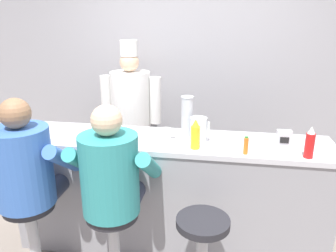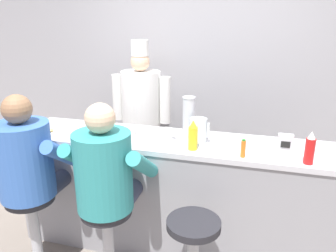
{
  "view_description": "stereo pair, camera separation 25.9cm",
  "coord_description": "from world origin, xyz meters",
  "views": [
    {
      "loc": [
        0.4,
        -2.17,
        1.94
      ],
      "look_at": [
        -0.0,
        0.26,
        1.13
      ],
      "focal_mm": 35.0,
      "sensor_mm": 36.0,
      "label": 1
    },
    {
      "loc": [
        0.65,
        -2.11,
        1.94
      ],
      "look_at": [
        -0.0,
        0.26,
        1.13
      ],
      "focal_mm": 35.0,
      "sensor_mm": 36.0,
      "label": 2
    }
  ],
  "objects": [
    {
      "name": "wall_back",
      "position": [
        0.0,
        1.67,
        1.35
      ],
      "size": [
        10.0,
        0.06,
        2.7
      ],
      "color": "#99999E",
      "rests_on": "ground_plane"
    },
    {
      "name": "diner_counter",
      "position": [
        0.0,
        0.29,
        0.51
      ],
      "size": [
        2.6,
        0.58,
        1.01
      ],
      "color": "gray",
      "rests_on": "ground_plane"
    },
    {
      "name": "ketchup_bottle_red",
      "position": [
        1.03,
        0.08,
        1.12
      ],
      "size": [
        0.06,
        0.06,
        0.23
      ],
      "color": "red",
      "rests_on": "diner_counter"
    },
    {
      "name": "mustard_bottle_yellow",
      "position": [
        0.23,
        0.12,
        1.12
      ],
      "size": [
        0.07,
        0.07,
        0.23
      ],
      "color": "yellow",
      "rests_on": "diner_counter"
    },
    {
      "name": "hot_sauce_bottle_orange",
      "position": [
        0.6,
        0.08,
        1.07
      ],
      "size": [
        0.03,
        0.03,
        0.13
      ],
      "color": "orange",
      "rests_on": "diner_counter"
    },
    {
      "name": "water_pitcher_clear",
      "position": [
        0.24,
        0.28,
        1.11
      ],
      "size": [
        0.15,
        0.13,
        0.19
      ],
      "color": "silver",
      "rests_on": "diner_counter"
    },
    {
      "name": "breakfast_plate",
      "position": [
        -1.03,
        0.14,
        1.02
      ],
      "size": [
        0.22,
        0.22,
        0.04
      ],
      "color": "white",
      "rests_on": "diner_counter"
    },
    {
      "name": "cereal_bowl",
      "position": [
        -0.37,
        0.32,
        1.03
      ],
      "size": [
        0.14,
        0.14,
        0.05
      ],
      "color": "white",
      "rests_on": "diner_counter"
    },
    {
      "name": "coffee_mug_white",
      "position": [
        -0.02,
        0.3,
        1.05
      ],
      "size": [
        0.13,
        0.09,
        0.08
      ],
      "color": "white",
      "rests_on": "diner_counter"
    },
    {
      "name": "cup_stack_steel",
      "position": [
        0.14,
        0.39,
        1.18
      ],
      "size": [
        0.1,
        0.1,
        0.33
      ],
      "color": "#B7BABF",
      "rests_on": "diner_counter"
    },
    {
      "name": "napkin_dispenser_chrome",
      "position": [
        0.89,
        0.26,
        1.07
      ],
      "size": [
        0.11,
        0.07,
        0.13
      ],
      "color": "silver",
      "rests_on": "diner_counter"
    },
    {
      "name": "diner_seated_blue",
      "position": [
        -0.93,
        -0.26,
        0.9
      ],
      "size": [
        0.61,
        0.6,
        1.45
      ],
      "color": "#B2B5BA",
      "rests_on": "ground_plane"
    },
    {
      "name": "diner_seated_teal",
      "position": [
        -0.3,
        -0.26,
        0.89
      ],
      "size": [
        0.59,
        0.59,
        1.43
      ],
      "color": "#B2B5BA",
      "rests_on": "ground_plane"
    },
    {
      "name": "empty_stool_round",
      "position": [
        0.33,
        -0.29,
        0.45
      ],
      "size": [
        0.36,
        0.36,
        0.67
      ],
      "color": "#B2B5BA",
      "rests_on": "ground_plane"
    },
    {
      "name": "cook_in_whites_near",
      "position": [
        -0.58,
        1.22,
        0.95
      ],
      "size": [
        0.67,
        0.43,
        1.73
      ],
      "color": "#232328",
      "rests_on": "ground_plane"
    }
  ]
}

